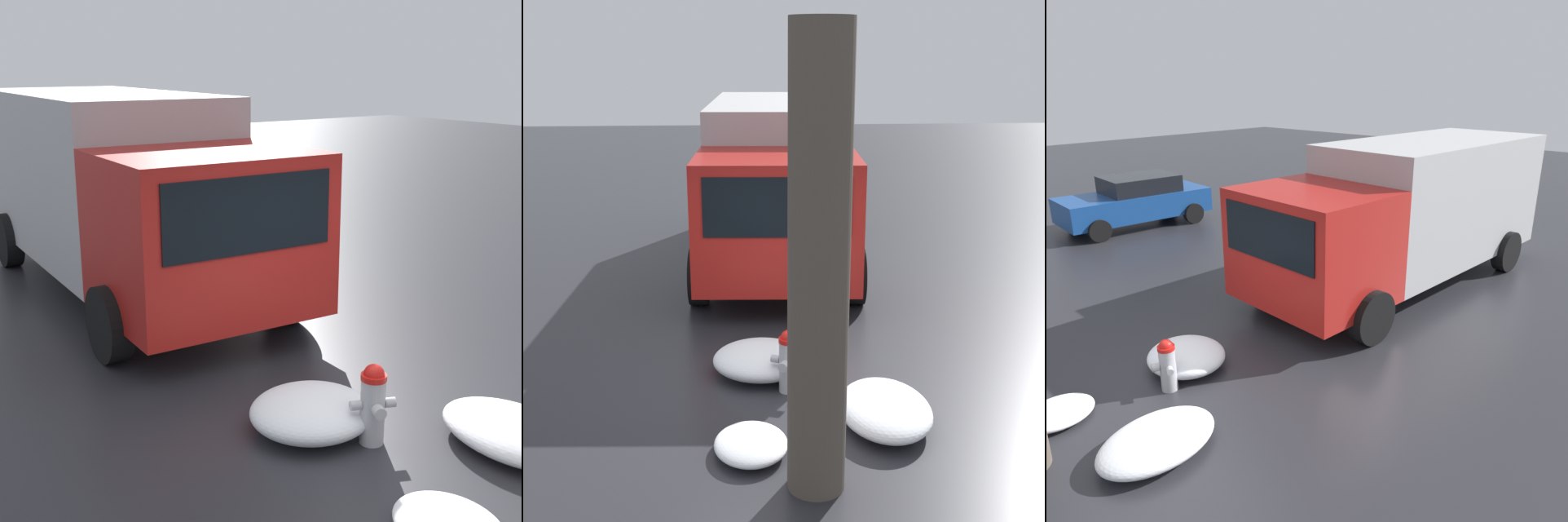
# 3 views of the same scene
# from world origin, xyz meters

# --- Properties ---
(ground_plane) EXTENTS (60.00, 60.00, 0.00)m
(ground_plane) POSITION_xyz_m (0.00, 0.00, 0.00)
(ground_plane) COLOR #28282D
(fire_hydrant) EXTENTS (0.34, 0.42, 0.77)m
(fire_hydrant) POSITION_xyz_m (-0.00, 0.00, 0.39)
(fire_hydrant) COLOR #B7B7BC
(fire_hydrant) RESTS_ON ground_plane
(delivery_truck) EXTENTS (7.31, 3.04, 2.89)m
(delivery_truck) POSITION_xyz_m (5.68, -0.20, 1.58)
(delivery_truck) COLOR red
(delivery_truck) RESTS_ON ground_plane
(snow_pile_by_hydrant) EXTENTS (1.42, 0.99, 0.30)m
(snow_pile_by_hydrant) POSITION_xyz_m (-0.80, -0.98, 0.15)
(snow_pile_by_hydrant) COLOR white
(snow_pile_by_hydrant) RESTS_ON ground_plane
(snow_pile_by_tree) EXTENTS (1.11, 1.19, 0.37)m
(snow_pile_by_tree) POSITION_xyz_m (0.50, 0.30, 0.18)
(snow_pile_by_tree) COLOR white
(snow_pile_by_tree) RESTS_ON ground_plane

